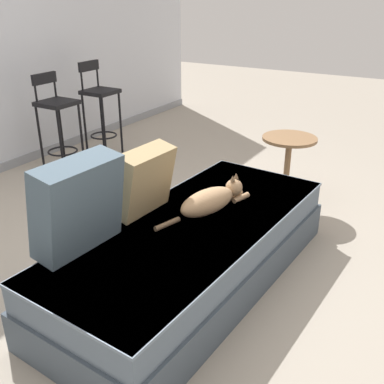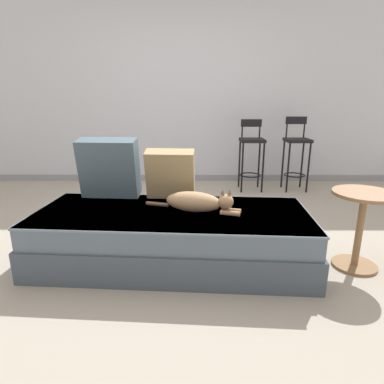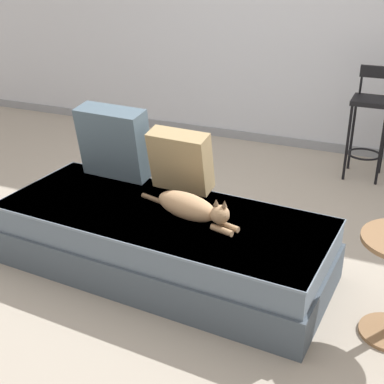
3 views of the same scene
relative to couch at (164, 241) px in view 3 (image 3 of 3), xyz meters
The scene contains 8 objects.
ground_plane 0.45m from the couch, 90.00° to the left, with size 16.00×16.00×0.00m, color #A89E8E.
wall_back_panel 2.87m from the couch, 90.00° to the left, with size 8.00×0.10×2.60m, color silver.
wall_baseboard_trim 2.60m from the couch, 90.00° to the left, with size 8.00×0.02×0.09m, color gray.
couch is the anchor object (origin of this frame).
throw_pillow_corner 0.80m from the couch, 146.22° to the left, with size 0.50×0.27×0.50m.
throw_pillow_middle 0.53m from the couch, 95.31° to the left, with size 0.41×0.25×0.42m.
cat 0.34m from the couch, ahead, with size 0.72×0.29×0.19m.
bar_stool_near_window 2.32m from the couch, 65.56° to the left, with size 0.32×0.32×0.96m.
Camera 3 is at (1.32, -2.98, 1.88)m, focal length 50.00 mm.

